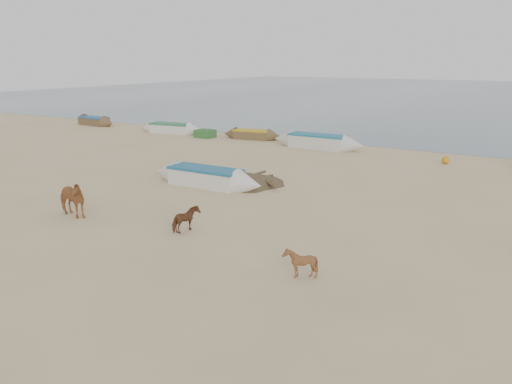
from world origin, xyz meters
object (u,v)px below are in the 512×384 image
(cow_adult, at_px, (70,199))
(calf_right, at_px, (187,220))
(calf_front, at_px, (300,263))
(near_canoe, at_px, (206,177))

(cow_adult, height_order, calf_right, cow_adult)
(cow_adult, height_order, calf_front, cow_adult)
(cow_adult, bearing_deg, near_canoe, -7.18)
(calf_front, height_order, calf_right, calf_right)
(cow_adult, xyz_separation_m, calf_right, (5.01, 0.99, -0.29))
(cow_adult, distance_m, near_canoe, 6.91)
(calf_front, height_order, near_canoe, near_canoe)
(near_canoe, bearing_deg, calf_front, -40.01)
(cow_adult, distance_m, calf_right, 5.11)
(calf_front, relative_size, calf_right, 0.97)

